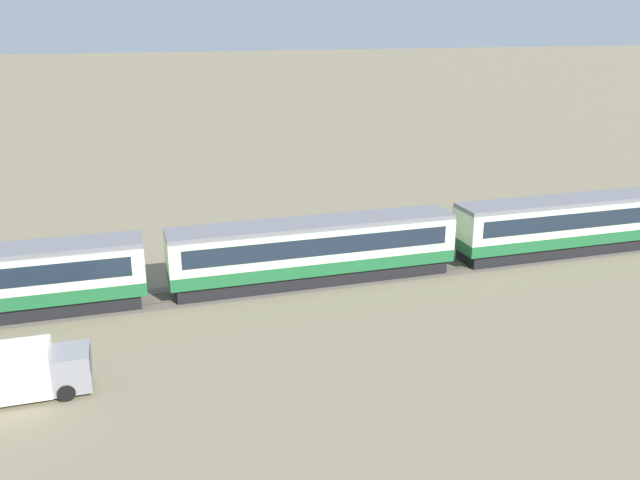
# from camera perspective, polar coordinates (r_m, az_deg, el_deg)

# --- Properties ---
(ground_plane) EXTENTS (600.00, 600.00, 0.00)m
(ground_plane) POSITION_cam_1_polar(r_m,az_deg,el_deg) (48.17, 13.39, -1.91)
(ground_plane) COLOR #7A7056
(passenger_train) EXTENTS (97.36, 3.06, 4.04)m
(passenger_train) POSITION_cam_1_polar(r_m,az_deg,el_deg) (43.05, -0.18, -0.67)
(passenger_train) COLOR #1E6033
(passenger_train) RESTS_ON ground_plane
(railway_track) EXTENTS (152.08, 3.60, 0.04)m
(railway_track) POSITION_cam_1_polar(r_m,az_deg,el_deg) (42.19, -15.48, -5.03)
(railway_track) COLOR #665B51
(railway_track) RESTS_ON ground_plane
(delivery_truck_grey) EXTENTS (5.55, 2.12, 2.42)m
(delivery_truck_grey) POSITION_cam_1_polar(r_m,az_deg,el_deg) (33.39, -23.79, -10.11)
(delivery_truck_grey) COLOR gray
(delivery_truck_grey) RESTS_ON ground_plane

